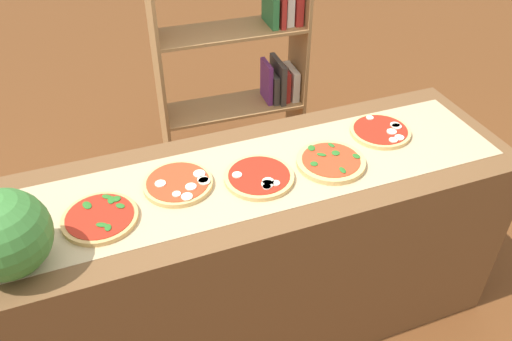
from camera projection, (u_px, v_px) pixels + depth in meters
name	position (u px, v px, depth m)	size (l,w,h in m)	color
ground_plane	(256.00, 316.00, 2.66)	(12.00, 12.00, 0.00)	brown
counter	(256.00, 254.00, 2.38)	(2.18, 0.69, 0.92)	brown
parchment_paper	(256.00, 174.00, 2.10)	(2.05, 0.47, 0.00)	tan
pizza_spinach_0	(100.00, 218.00, 1.88)	(0.27, 0.27, 0.03)	tan
pizza_mozzarella_1	(178.00, 184.00, 2.03)	(0.27, 0.27, 0.03)	#DBB26B
pizza_mozzarella_2	(259.00, 177.00, 2.06)	(0.28, 0.28, 0.03)	#DBB26B
pizza_spinach_3	(331.00, 162.00, 2.14)	(0.28, 0.28, 0.03)	#DBB26B
pizza_mozzarella_4	(381.00, 131.00, 2.32)	(0.27, 0.27, 0.03)	#DBB26B
watermelon	(4.00, 235.00, 1.63)	(0.29, 0.29, 0.29)	#387A33
bookshelf	(248.00, 74.00, 3.20)	(0.90, 0.34, 1.51)	#A87A47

